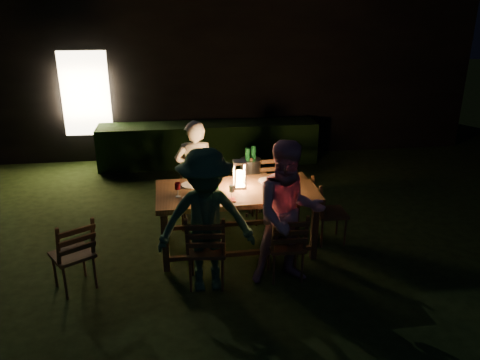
{
  "coord_description": "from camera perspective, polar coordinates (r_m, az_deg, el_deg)",
  "views": [
    {
      "loc": [
        -1.09,
        -5.04,
        2.98
      ],
      "look_at": [
        -0.33,
        0.52,
        0.84
      ],
      "focal_mm": 35.0,
      "sensor_mm": 36.0,
      "label": 1
    }
  ],
  "objects": [
    {
      "name": "wineglass_d",
      "position": [
        6.03,
        5.12,
        0.62
      ],
      "size": [
        0.06,
        0.06,
        0.18
      ],
      "primitive_type": null,
      "color": "#59070F",
      "rests_on": "dining_table"
    },
    {
      "name": "napkin_left",
      "position": [
        5.46,
        -1.5,
        -2.42
      ],
      "size": [
        0.18,
        0.14,
        0.01
      ],
      "primitive_type": "cube",
      "color": "red",
      "rests_on": "dining_table"
    },
    {
      "name": "garden_envelope",
      "position": [
        11.33,
        -2.35,
        13.69
      ],
      "size": [
        40.0,
        40.0,
        3.2
      ],
      "color": "black",
      "rests_on": "ground"
    },
    {
      "name": "phone",
      "position": [
        5.44,
        -6.44,
        -2.65
      ],
      "size": [
        0.14,
        0.07,
        0.01
      ],
      "primitive_type": "cube",
      "color": "black",
      "rests_on": "dining_table"
    },
    {
      "name": "wineglass_c",
      "position": [
        5.54,
        3.06,
        -1.18
      ],
      "size": [
        0.06,
        0.06,
        0.18
      ],
      "primitive_type": null,
      "color": "#59070F",
      "rests_on": "dining_table"
    },
    {
      "name": "plate_far_left",
      "position": [
        5.93,
        -6.04,
        -0.61
      ],
      "size": [
        0.25,
        0.25,
        0.01
      ],
      "primitive_type": "cylinder",
      "color": "white",
      "rests_on": "dining_table"
    },
    {
      "name": "bottle_bucket_b",
      "position": [
        6.84,
        1.66,
        2.22
      ],
      "size": [
        0.07,
        0.07,
        0.32
      ],
      "primitive_type": "cylinder",
      "color": "#0F471E",
      "rests_on": "side_table"
    },
    {
      "name": "ice_bucket",
      "position": [
        6.81,
        1.3,
        1.7
      ],
      "size": [
        0.3,
        0.3,
        0.22
      ],
      "primitive_type": "cylinder",
      "color": "#A5A8AD",
      "rests_on": "side_table"
    },
    {
      "name": "lantern",
      "position": [
        5.77,
        -0.04,
        0.52
      ],
      "size": [
        0.16,
        0.16,
        0.35
      ],
      "color": "white",
      "rests_on": "dining_table"
    },
    {
      "name": "wineglass_b",
      "position": [
        5.57,
        -7.6,
        -1.19
      ],
      "size": [
        0.06,
        0.06,
        0.18
      ],
      "primitive_type": null,
      "color": "#59070F",
      "rests_on": "dining_table"
    },
    {
      "name": "plate_near_left",
      "position": [
        5.52,
        -5.76,
        -2.25
      ],
      "size": [
        0.25,
        0.25,
        0.01
      ],
      "primitive_type": "cylinder",
      "color": "white",
      "rests_on": "dining_table"
    },
    {
      "name": "chair_far_left",
      "position": [
        6.64,
        -5.28,
        -2.97
      ],
      "size": [
        0.51,
        0.54,
        1.04
      ],
      "rotation": [
        0.0,
        0.0,
        3.04
      ],
      "color": "#452D17",
      "rests_on": "ground"
    },
    {
      "name": "plate_far_right",
      "position": [
        6.05,
        3.44,
        -0.06
      ],
      "size": [
        0.25,
        0.25,
        0.01
      ],
      "primitive_type": "cylinder",
      "color": "white",
      "rests_on": "dining_table"
    },
    {
      "name": "chair_near_right",
      "position": [
        5.42,
        5.59,
        -9.27
      ],
      "size": [
        0.4,
        0.43,
        0.89
      ],
      "rotation": [
        0.0,
        0.0,
        -0.0
      ],
      "color": "#452D17",
      "rests_on": "ground"
    },
    {
      "name": "wineglass_e",
      "position": [
        5.45,
        -1.01,
        -1.51
      ],
      "size": [
        0.06,
        0.06,
        0.18
      ],
      "primitive_type": null,
      "color": "silver",
      "rests_on": "dining_table"
    },
    {
      "name": "person_opp_left",
      "position": [
        4.99,
        -4.14,
        -5.06
      ],
      "size": [
        1.06,
        0.62,
        1.61
      ],
      "primitive_type": "imported",
      "rotation": [
        0.0,
        0.0,
        0.02
      ],
      "color": "#2B563A",
      "rests_on": "ground"
    },
    {
      "name": "person_house_side",
      "position": [
        6.52,
        -5.47,
        0.78
      ],
      "size": [
        0.56,
        0.38,
        1.52
      ],
      "primitive_type": "imported",
      "rotation": [
        0.0,
        0.0,
        3.17
      ],
      "color": "white",
      "rests_on": "ground"
    },
    {
      "name": "bottle_bucket_a",
      "position": [
        6.75,
        0.93,
        1.97
      ],
      "size": [
        0.07,
        0.07,
        0.32
      ],
      "primitive_type": "cylinder",
      "color": "#0F471E",
      "rests_on": "side_table"
    },
    {
      "name": "chair_spare",
      "position": [
        5.51,
        -19.51,
        -9.9
      ],
      "size": [
        0.57,
        0.58,
        0.91
      ],
      "rotation": [
        0.0,
        0.0,
        0.55
      ],
      "color": "#452D17",
      "rests_on": "ground"
    },
    {
      "name": "bottle_table",
      "position": [
        5.69,
        -2.94,
        0.01
      ],
      "size": [
        0.07,
        0.07,
        0.28
      ],
      "primitive_type": "cylinder",
      "color": "#0F471E",
      "rests_on": "dining_table"
    },
    {
      "name": "person_opp_right",
      "position": [
        5.12,
        5.95,
        -4.16
      ],
      "size": [
        0.82,
        0.64,
        1.65
      ],
      "primitive_type": "imported",
      "rotation": [
        0.0,
        0.0,
        0.02
      ],
      "color": "pink",
      "rests_on": "ground"
    },
    {
      "name": "chair_near_left",
      "position": [
        5.28,
        -4.07,
        -9.92
      ],
      "size": [
        0.47,
        0.5,
        0.95
      ],
      "rotation": [
        0.0,
        0.0,
        -0.11
      ],
      "color": "#452D17",
      "rests_on": "ground"
    },
    {
      "name": "plate_near_right",
      "position": [
        5.65,
        4.4,
        -1.62
      ],
      "size": [
        0.25,
        0.25,
        0.01
      ],
      "primitive_type": "cylinder",
      "color": "white",
      "rests_on": "dining_table"
    },
    {
      "name": "side_table",
      "position": [
        6.87,
        1.28,
        0.24
      ],
      "size": [
        0.48,
        0.48,
        0.64
      ],
      "color": "olive",
      "rests_on": "ground"
    },
    {
      "name": "dining_table",
      "position": [
        5.81,
        -0.45,
        -1.89
      ],
      "size": [
        1.99,
        1.03,
        0.82
      ],
      "rotation": [
        0.0,
        0.0,
        0.02
      ],
      "color": "#452D17",
      "rests_on": "ground"
    },
    {
      "name": "chair_far_right",
      "position": [
        6.78,
        3.17,
        -2.7
      ],
      "size": [
        0.42,
        0.45,
        0.92
      ],
      "rotation": [
        0.0,
        0.0,
        3.16
      ],
      "color": "#452D17",
      "rests_on": "ground"
    },
    {
      "name": "wineglass_a",
      "position": [
        5.97,
        -3.71,
        0.46
      ],
      "size": [
        0.06,
        0.06,
        0.18
      ],
      "primitive_type": null,
      "color": "#59070F",
      "rests_on": "dining_table"
    },
    {
      "name": "chair_end",
      "position": [
        6.29,
        10.77,
        -5.08
      ],
      "size": [
        0.44,
        0.41,
        0.9
      ],
      "rotation": [
        0.0,
        0.0,
        -1.58
      ],
      "color": "#452D17",
      "rests_on": "ground"
    },
    {
      "name": "napkin_right",
      "position": [
        5.61,
        5.59,
        -1.88
      ],
      "size": [
        0.18,
        0.14,
        0.01
      ],
      "primitive_type": "cube",
      "color": "red",
      "rests_on": "dining_table"
    }
  ]
}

